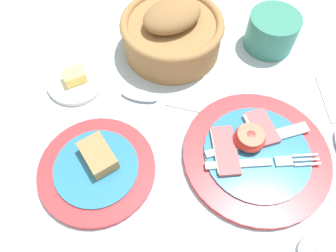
{
  "coord_description": "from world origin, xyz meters",
  "views": [
    {
      "loc": [
        -0.15,
        -0.19,
        0.5
      ],
      "look_at": [
        -0.08,
        0.08,
        0.02
      ],
      "focal_mm": 35.0,
      "sensor_mm": 36.0,
      "label": 1
    }
  ],
  "objects_px": {
    "breakfast_plate": "(255,153)",
    "bread_basket": "(172,32)",
    "teaspoon_by_saucer": "(153,99)",
    "teaspoon_near_cup": "(330,230)",
    "sugar_cup": "(272,31)",
    "butter_dish": "(76,81)",
    "bread_plate": "(97,168)"
  },
  "relations": [
    {
      "from": "breakfast_plate",
      "to": "bread_basket",
      "type": "relative_size",
      "value": 1.22
    },
    {
      "from": "sugar_cup",
      "to": "butter_dish",
      "type": "relative_size",
      "value": 0.91
    },
    {
      "from": "butter_dish",
      "to": "teaspoon_by_saucer",
      "type": "height_order",
      "value": "butter_dish"
    },
    {
      "from": "bread_basket",
      "to": "butter_dish",
      "type": "height_order",
      "value": "bread_basket"
    },
    {
      "from": "bread_plate",
      "to": "teaspoon_near_cup",
      "type": "distance_m",
      "value": 0.37
    },
    {
      "from": "sugar_cup",
      "to": "teaspoon_near_cup",
      "type": "distance_m",
      "value": 0.38
    },
    {
      "from": "breakfast_plate",
      "to": "bread_basket",
      "type": "bearing_deg",
      "value": 104.9
    },
    {
      "from": "bread_plate",
      "to": "sugar_cup",
      "type": "height_order",
      "value": "sugar_cup"
    },
    {
      "from": "butter_dish",
      "to": "sugar_cup",
      "type": "bearing_deg",
      "value": 0.56
    },
    {
      "from": "teaspoon_by_saucer",
      "to": "teaspoon_near_cup",
      "type": "distance_m",
      "value": 0.36
    },
    {
      "from": "breakfast_plate",
      "to": "butter_dish",
      "type": "xyz_separation_m",
      "value": [
        -0.27,
        0.23,
        -0.0
      ]
    },
    {
      "from": "teaspoon_by_saucer",
      "to": "teaspoon_near_cup",
      "type": "xyz_separation_m",
      "value": [
        0.2,
        -0.3,
        0.0
      ]
    },
    {
      "from": "sugar_cup",
      "to": "bread_basket",
      "type": "relative_size",
      "value": 0.5
    },
    {
      "from": "sugar_cup",
      "to": "butter_dish",
      "type": "height_order",
      "value": "sugar_cup"
    },
    {
      "from": "bread_basket",
      "to": "teaspoon_near_cup",
      "type": "bearing_deg",
      "value": -72.25
    },
    {
      "from": "butter_dish",
      "to": "teaspoon_near_cup",
      "type": "xyz_separation_m",
      "value": [
        0.33,
        -0.37,
        -0.0
      ]
    },
    {
      "from": "breakfast_plate",
      "to": "sugar_cup",
      "type": "height_order",
      "value": "sugar_cup"
    },
    {
      "from": "breakfast_plate",
      "to": "bread_plate",
      "type": "distance_m",
      "value": 0.26
    },
    {
      "from": "breakfast_plate",
      "to": "bread_basket",
      "type": "xyz_separation_m",
      "value": [
        -0.07,
        0.27,
        0.04
      ]
    },
    {
      "from": "teaspoon_by_saucer",
      "to": "teaspoon_near_cup",
      "type": "relative_size",
      "value": 0.93
    },
    {
      "from": "breakfast_plate",
      "to": "teaspoon_by_saucer",
      "type": "distance_m",
      "value": 0.21
    },
    {
      "from": "sugar_cup",
      "to": "teaspoon_near_cup",
      "type": "xyz_separation_m",
      "value": [
        -0.06,
        -0.38,
        -0.03
      ]
    },
    {
      "from": "teaspoon_by_saucer",
      "to": "butter_dish",
      "type": "bearing_deg",
      "value": -0.73
    },
    {
      "from": "bread_plate",
      "to": "sugar_cup",
      "type": "relative_size",
      "value": 1.91
    },
    {
      "from": "bread_plate",
      "to": "butter_dish",
      "type": "relative_size",
      "value": 1.73
    },
    {
      "from": "bread_plate",
      "to": "sugar_cup",
      "type": "xyz_separation_m",
      "value": [
        0.38,
        0.19,
        0.03
      ]
    },
    {
      "from": "breakfast_plate",
      "to": "butter_dish",
      "type": "distance_m",
      "value": 0.36
    },
    {
      "from": "teaspoon_by_saucer",
      "to": "teaspoon_near_cup",
      "type": "height_order",
      "value": "same"
    },
    {
      "from": "bread_basket",
      "to": "teaspoon_near_cup",
      "type": "relative_size",
      "value": 1.05
    },
    {
      "from": "bread_basket",
      "to": "teaspoon_by_saucer",
      "type": "relative_size",
      "value": 1.12
    },
    {
      "from": "sugar_cup",
      "to": "butter_dish",
      "type": "xyz_separation_m",
      "value": [
        -0.4,
        -0.0,
        -0.03
      ]
    },
    {
      "from": "bread_basket",
      "to": "breakfast_plate",
      "type": "bearing_deg",
      "value": -75.1
    }
  ]
}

